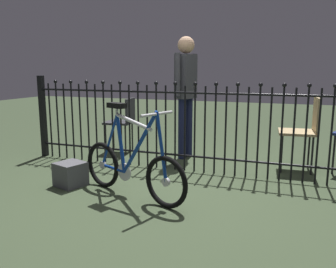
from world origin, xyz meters
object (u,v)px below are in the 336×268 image
at_px(chair_tan, 305,126).
at_px(display_crate, 71,174).
at_px(person_visitor, 186,87).
at_px(bicycle, 131,166).
at_px(chair_charcoal, 124,119).

xyz_separation_m(chair_tan, display_crate, (-2.32, -1.47, -0.42)).
relative_size(chair_tan, person_visitor, 0.54).
relative_size(person_visitor, display_crate, 6.02).
relative_size(bicycle, person_visitor, 0.78).
bearing_deg(chair_charcoal, chair_tan, -2.49).
relative_size(chair_charcoal, chair_tan, 0.89).
xyz_separation_m(chair_charcoal, display_crate, (0.19, -1.58, -0.37)).
height_order(bicycle, chair_tan, bicycle).
xyz_separation_m(bicycle, person_visitor, (0.02, 1.65, 0.68)).
bearing_deg(person_visitor, display_crate, -116.06).
bearing_deg(person_visitor, chair_tan, -4.17).
distance_m(chair_tan, person_visitor, 1.61).
xyz_separation_m(chair_charcoal, person_visitor, (0.96, 0.00, 0.49)).
distance_m(chair_charcoal, display_crate, 1.63).
height_order(bicycle, person_visitor, person_visitor).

